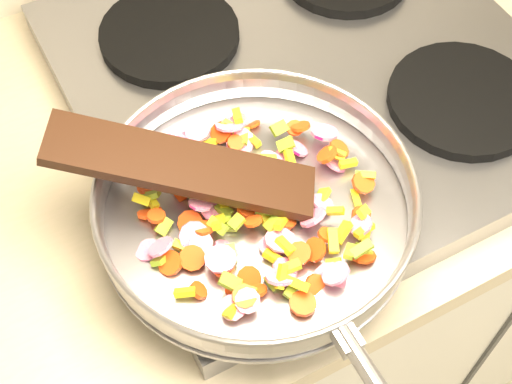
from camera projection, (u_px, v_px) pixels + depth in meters
name	position (u px, v px, depth m)	size (l,w,h in m)	color
cooktop	(310.00, 81.00, 0.95)	(0.60, 0.60, 0.04)	#939399
grate_fl	(268.00, 185.00, 0.82)	(0.19, 0.19, 0.02)	black
grate_fr	(463.00, 99.00, 0.90)	(0.19, 0.19, 0.02)	black
grate_bl	(169.00, 34.00, 0.96)	(0.19, 0.19, 0.02)	black
saute_pan	(257.00, 202.00, 0.77)	(0.38, 0.56, 0.05)	#9E9EA5
vegetable_heap	(251.00, 207.00, 0.78)	(0.28, 0.28, 0.05)	yellow
wooden_spatula	(183.00, 166.00, 0.75)	(0.29, 0.07, 0.01)	black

